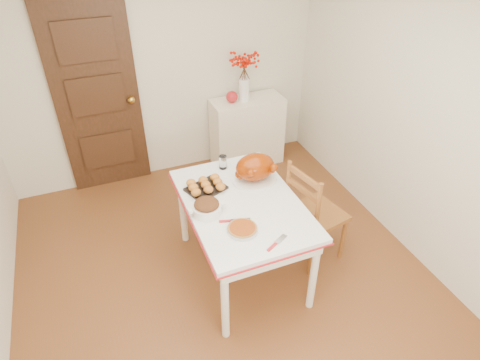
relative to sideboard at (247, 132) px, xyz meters
name	(u,v)px	position (x,y,z in m)	size (l,w,h in m)	color
floor	(229,284)	(-0.91, -1.78, -0.42)	(3.50, 4.00, 0.00)	brown
wall_back	(161,69)	(-0.91, 0.22, 0.83)	(3.50, 0.00, 2.50)	beige
wall_right	(424,122)	(0.84, -1.78, 0.83)	(0.00, 4.00, 2.50)	beige
door_back	(98,100)	(-1.61, 0.19, 0.61)	(0.85, 0.06, 2.06)	#412317
sideboard	(247,132)	(0.00, 0.00, 0.00)	(0.84, 0.37, 0.84)	white
kitchen_table	(242,238)	(-0.74, -1.66, -0.03)	(0.90, 1.31, 0.78)	white
chair_oak	(316,212)	(-0.05, -1.71, 0.08)	(0.44, 0.44, 1.00)	brown
berry_vase	(244,78)	(-0.04, 0.00, 0.69)	(0.28, 0.28, 0.54)	white
apple	(232,97)	(-0.19, 0.00, 0.49)	(0.13, 0.13, 0.13)	red
turkey_platter	(255,168)	(-0.53, -1.43, 0.49)	(0.39, 0.31, 0.25)	#8D2D01
pumpkin_pie	(242,229)	(-0.87, -1.98, 0.39)	(0.23, 0.23, 0.05)	#8C370E
stuffing_dish	(207,207)	(-1.04, -1.69, 0.42)	(0.29, 0.23, 0.11)	#583016
rolls_tray	(206,186)	(-0.96, -1.40, 0.40)	(0.30, 0.24, 0.08)	orange
pie_server	(277,243)	(-0.69, -2.19, 0.37)	(0.21, 0.06, 0.01)	silver
carving_knife	(235,220)	(-0.88, -1.86, 0.37)	(0.24, 0.06, 0.01)	silver
drinking_glass	(223,162)	(-0.72, -1.15, 0.43)	(0.07, 0.07, 0.12)	white
shaker_pair	(252,158)	(-0.44, -1.17, 0.41)	(0.09, 0.04, 0.09)	white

